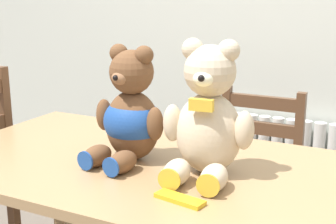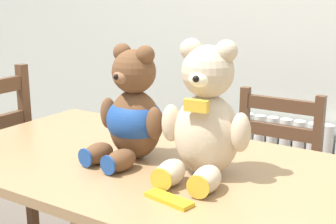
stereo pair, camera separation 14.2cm
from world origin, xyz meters
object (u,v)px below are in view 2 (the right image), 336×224
(wooden_chair_behind, at_px, (265,189))
(teddy_bear_left, at_px, (133,114))
(chocolate_bar, at_px, (169,199))
(teddy_bear_right, at_px, (205,119))

(wooden_chair_behind, xyz_separation_m, teddy_bear_left, (-0.19, -0.73, 0.48))
(teddy_bear_left, bearing_deg, wooden_chair_behind, -97.59)
(teddy_bear_left, relative_size, chocolate_bar, 2.68)
(teddy_bear_right, relative_size, chocolate_bar, 2.89)
(teddy_bear_right, bearing_deg, teddy_bear_left, -6.68)
(teddy_bear_left, height_order, teddy_bear_right, teddy_bear_right)
(teddy_bear_left, bearing_deg, chocolate_bar, 148.57)
(wooden_chair_behind, xyz_separation_m, teddy_bear_right, (0.08, -0.73, 0.50))
(wooden_chair_behind, distance_m, teddy_bear_left, 0.89)
(teddy_bear_left, bearing_deg, teddy_bear_right, -174.34)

